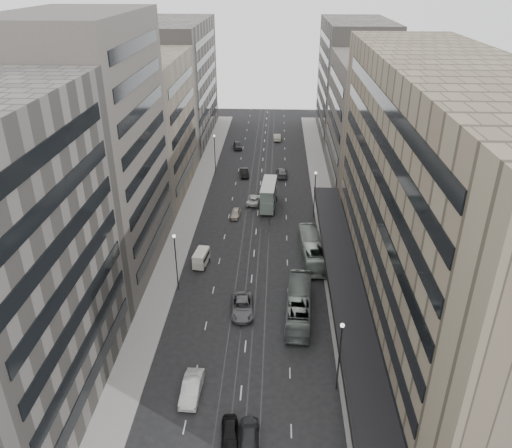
% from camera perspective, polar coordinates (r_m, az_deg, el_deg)
% --- Properties ---
extents(ground, '(220.00, 220.00, 0.00)m').
position_cam_1_polar(ground, '(57.68, -1.29, -14.46)').
color(ground, black).
rests_on(ground, ground).
extents(sidewalk_right, '(4.00, 125.00, 0.15)m').
position_cam_1_polar(sidewalk_right, '(89.61, 7.94, 1.56)').
color(sidewalk_right, gray).
rests_on(sidewalk_right, ground).
extents(sidewalk_left, '(4.00, 125.00, 0.15)m').
position_cam_1_polar(sidewalk_left, '(90.45, -7.37, 1.85)').
color(sidewalk_left, gray).
rests_on(sidewalk_left, ground).
extents(department_store, '(19.20, 60.00, 30.00)m').
position_cam_1_polar(department_store, '(59.06, 20.35, 2.06)').
color(department_store, '#786D58').
rests_on(department_store, ground).
extents(building_right_mid, '(15.00, 28.00, 24.00)m').
position_cam_1_polar(building_right_mid, '(100.34, 13.22, 11.18)').
color(building_right_mid, '#524D47').
rests_on(building_right_mid, ground).
extents(building_right_far, '(15.00, 32.00, 28.00)m').
position_cam_1_polar(building_right_far, '(128.74, 11.08, 15.70)').
color(building_right_far, '#67615C').
rests_on(building_right_far, ground).
extents(building_left_b, '(15.00, 26.00, 34.00)m').
position_cam_1_polar(building_left_b, '(70.10, -18.39, 8.03)').
color(building_left_b, '#524D47').
rests_on(building_left_b, ground).
extents(building_left_c, '(15.00, 28.00, 25.00)m').
position_cam_1_polar(building_left_c, '(95.96, -12.70, 10.83)').
color(building_left_c, gray).
rests_on(building_left_c, ground).
extents(building_left_d, '(15.00, 38.00, 28.00)m').
position_cam_1_polar(building_left_d, '(126.90, -9.07, 15.70)').
color(building_left_d, '#67615C').
rests_on(building_left_d, ground).
extents(lamp_right_near, '(0.44, 0.44, 8.32)m').
position_cam_1_polar(lamp_right_near, '(50.83, 9.58, -13.92)').
color(lamp_right_near, '#262628').
rests_on(lamp_right_near, ground).
extents(lamp_right_far, '(0.44, 0.44, 8.32)m').
position_cam_1_polar(lamp_right_far, '(85.04, 6.75, 3.99)').
color(lamp_right_far, '#262628').
rests_on(lamp_right_far, ground).
extents(lamp_left_near, '(0.44, 0.44, 8.32)m').
position_cam_1_polar(lamp_left_near, '(65.50, -9.17, -3.61)').
color(lamp_left_near, '#262628').
rests_on(lamp_left_near, ground).
extents(lamp_left_far, '(0.44, 0.44, 8.32)m').
position_cam_1_polar(lamp_left_far, '(104.30, -4.74, 8.48)').
color(lamp_left_far, '#262628').
rests_on(lamp_left_far, ground).
extents(bus_near, '(3.58, 12.24, 3.37)m').
position_cam_1_polar(bus_near, '(62.07, 4.90, -9.13)').
color(bus_near, slate).
rests_on(bus_near, ground).
extents(bus_far, '(3.53, 12.26, 3.38)m').
position_cam_1_polar(bus_far, '(73.69, 6.35, -2.86)').
color(bus_far, '#96A196').
rests_on(bus_far, ground).
extents(double_decker, '(3.08, 8.66, 4.66)m').
position_cam_1_polar(double_decker, '(89.09, 1.45, 3.40)').
color(double_decker, gray).
rests_on(double_decker, ground).
extents(panel_van, '(2.23, 3.88, 2.32)m').
position_cam_1_polar(panel_van, '(72.31, -6.29, -3.86)').
color(panel_van, beige).
rests_on(panel_van, ground).
extents(sedan_0, '(1.93, 4.08, 1.35)m').
position_cam_1_polar(sedan_0, '(49.19, -3.02, -22.74)').
color(sedan_0, black).
rests_on(sedan_0, ground).
extents(sedan_1, '(1.95, 5.17, 1.69)m').
position_cam_1_polar(sedan_1, '(52.97, -7.37, -18.11)').
color(sedan_1, silver).
rests_on(sedan_1, ground).
extents(sedan_2, '(3.17, 6.12, 1.65)m').
position_cam_1_polar(sedan_2, '(62.95, -1.59, -9.42)').
color(sedan_2, slate).
rests_on(sedan_2, ground).
extents(sedan_3, '(2.05, 4.71, 1.35)m').
position_cam_1_polar(sedan_3, '(48.99, -0.80, -22.97)').
color(sedan_3, '#242527').
rests_on(sedan_3, ground).
extents(sedan_4, '(1.81, 4.01, 1.34)m').
position_cam_1_polar(sedan_4, '(86.29, -2.37, 1.21)').
color(sedan_4, '#BEB29D').
rests_on(sedan_4, ground).
extents(sedan_5, '(2.20, 4.73, 1.50)m').
position_cam_1_polar(sedan_5, '(103.94, -1.36, 5.89)').
color(sedan_5, black).
rests_on(sedan_5, ground).
extents(sedan_6, '(2.82, 5.12, 1.36)m').
position_cam_1_polar(sedan_6, '(91.48, -0.24, 2.80)').
color(sedan_6, silver).
rests_on(sedan_6, ground).
extents(sedan_7, '(2.50, 5.56, 1.58)m').
position_cam_1_polar(sedan_7, '(104.09, 2.96, 5.92)').
color(sedan_7, '#565659').
rests_on(sedan_7, ground).
extents(sedan_8, '(2.57, 5.00, 1.63)m').
position_cam_1_polar(sedan_8, '(120.89, -2.11, 8.98)').
color(sedan_8, '#28282A').
rests_on(sedan_8, ground).
extents(sedan_9, '(1.86, 4.89, 1.59)m').
position_cam_1_polar(sedan_9, '(127.27, 2.43, 9.90)').
color(sedan_9, beige).
rests_on(sedan_9, ground).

